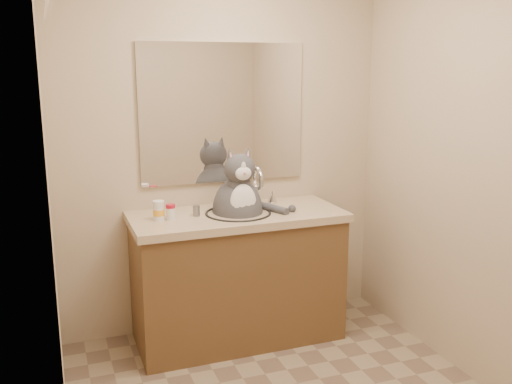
% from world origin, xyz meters
% --- Properties ---
extents(room, '(2.22, 2.52, 2.42)m').
position_xyz_m(room, '(0.00, 0.00, 1.20)').
color(room, gray).
rests_on(room, ground).
extents(vanity, '(1.34, 0.59, 1.12)m').
position_xyz_m(vanity, '(0.00, 0.96, 0.44)').
color(vanity, brown).
rests_on(vanity, ground).
extents(mirror, '(1.10, 0.02, 0.90)m').
position_xyz_m(mirror, '(0.00, 1.24, 1.45)').
color(mirror, white).
rests_on(mirror, room).
extents(shower_curtain, '(0.02, 1.30, 1.93)m').
position_xyz_m(shower_curtain, '(-1.05, 0.10, 1.03)').
color(shower_curtain, beige).
rests_on(shower_curtain, ground).
extents(cat, '(0.45, 0.37, 0.63)m').
position_xyz_m(cat, '(0.01, 0.97, 0.89)').
color(cat, '#434348').
rests_on(cat, vanity).
extents(pill_bottle_redcap, '(0.07, 0.07, 0.10)m').
position_xyz_m(pill_bottle_redcap, '(-0.43, 0.95, 0.90)').
color(pill_bottle_redcap, white).
rests_on(pill_bottle_redcap, vanity).
extents(pill_bottle_orange, '(0.09, 0.09, 0.12)m').
position_xyz_m(pill_bottle_orange, '(-0.49, 0.97, 0.91)').
color(pill_bottle_orange, white).
rests_on(pill_bottle_orange, vanity).
extents(grey_canister, '(0.05, 0.05, 0.07)m').
position_xyz_m(grey_canister, '(-0.26, 0.98, 0.88)').
color(grey_canister, slate).
rests_on(grey_canister, vanity).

